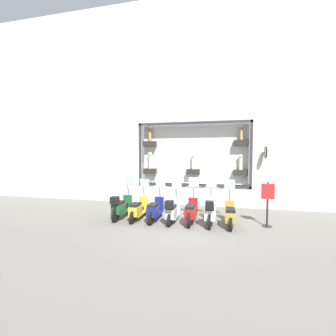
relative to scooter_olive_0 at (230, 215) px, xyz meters
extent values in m
plane|color=#66635E|center=(-0.36, 1.75, -0.42)|extent=(120.00, 120.00, 0.00)
cube|color=beige|center=(3.24, 12.19, 4.85)|extent=(0.40, 15.12, 10.55)
cube|color=beige|center=(3.24, 1.75, 0.05)|extent=(0.40, 5.76, 0.94)
cube|color=beige|center=(3.24, 1.75, 6.99)|extent=(0.40, 5.76, 6.28)
cube|color=#2D2D33|center=(3.03, 1.75, 3.78)|extent=(0.04, 5.76, 0.12)
cube|color=#2D2D33|center=(3.03, 1.75, 0.58)|extent=(0.04, 5.76, 0.12)
cube|color=#2D2D33|center=(3.03, -1.07, 2.18)|extent=(0.04, 0.12, 3.32)
cube|color=#2D2D33|center=(3.03, 4.57, 2.18)|extent=(0.04, 0.12, 3.32)
cube|color=silver|center=(3.59, 1.75, 2.18)|extent=(0.04, 5.52, 3.08)
cube|color=#28231E|center=(3.37, -0.62, 2.77)|extent=(0.36, 0.68, 0.28)
cylinder|color=#9E7F4C|center=(3.37, -0.62, 3.21)|extent=(0.17, 0.17, 0.60)
sphere|color=white|center=(3.37, -0.62, 3.62)|extent=(0.22, 0.22, 0.22)
cube|color=#28231E|center=(3.37, 4.12, 2.77)|extent=(0.36, 0.68, 0.28)
cylinder|color=#9E7F4C|center=(3.37, 4.12, 3.24)|extent=(0.19, 0.19, 0.67)
sphere|color=white|center=(3.37, 4.12, 3.70)|extent=(0.24, 0.24, 0.24)
cube|color=#28231E|center=(3.37, -0.62, 1.28)|extent=(0.36, 0.68, 0.28)
cylinder|color=silver|center=(3.37, -0.62, 1.71)|extent=(0.16, 0.16, 0.57)
sphere|color=beige|center=(3.37, -0.62, 2.10)|extent=(0.21, 0.21, 0.21)
cube|color=#28231E|center=(3.37, 1.75, 1.28)|extent=(0.36, 0.68, 0.28)
cylinder|color=silver|center=(3.37, 1.75, 1.71)|extent=(0.16, 0.16, 0.58)
sphere|color=beige|center=(3.37, 1.75, 2.11)|extent=(0.21, 0.21, 0.21)
cube|color=#28231E|center=(3.37, 4.12, 1.28)|extent=(0.36, 0.68, 0.28)
cylinder|color=silver|center=(3.37, 4.12, 1.75)|extent=(0.18, 0.18, 0.66)
sphere|color=beige|center=(3.37, 4.12, 2.21)|extent=(0.24, 0.24, 0.24)
cylinder|color=black|center=(2.86, -1.65, 2.29)|extent=(0.35, 0.05, 0.05)
torus|color=black|center=(2.69, -1.65, 2.29)|extent=(0.57, 0.06, 0.57)
cylinder|color=white|center=(2.69, -1.65, 2.29)|extent=(0.47, 0.03, 0.47)
cylinder|color=black|center=(0.76, 0.00, -0.19)|extent=(0.46, 0.09, 0.46)
cylinder|color=black|center=(-0.56, 0.00, -0.19)|extent=(0.46, 0.09, 0.46)
cube|color=olive|center=(0.10, 0.00, -0.20)|extent=(1.02, 0.39, 0.06)
cube|color=olive|center=(-0.27, 0.00, 0.01)|extent=(0.61, 0.35, 0.36)
cube|color=black|center=(-0.27, 0.00, 0.24)|extent=(0.58, 0.31, 0.10)
cube|color=olive|center=(0.64, 0.00, 0.11)|extent=(0.12, 0.37, 0.56)
cylinder|color=gray|center=(0.71, 0.00, 0.60)|extent=(0.20, 0.06, 0.45)
cylinder|color=gray|center=(0.78, 0.00, 0.82)|extent=(0.04, 0.60, 0.04)
cube|color=silver|center=(0.82, 0.00, 1.01)|extent=(0.09, 0.42, 0.37)
cylinder|color=black|center=(0.73, 0.71, -0.15)|extent=(0.55, 0.09, 0.55)
cylinder|color=black|center=(-0.53, 0.71, -0.15)|extent=(0.55, 0.09, 0.55)
cube|color=silver|center=(0.10, 0.71, -0.16)|extent=(1.02, 0.39, 0.06)
cube|color=silver|center=(-0.27, 0.71, 0.05)|extent=(0.61, 0.35, 0.36)
cube|color=black|center=(-0.27, 0.71, 0.28)|extent=(0.58, 0.31, 0.10)
cube|color=silver|center=(0.64, 0.71, 0.15)|extent=(0.12, 0.37, 0.56)
cylinder|color=gray|center=(0.71, 0.71, 0.64)|extent=(0.20, 0.06, 0.45)
cylinder|color=gray|center=(0.78, 0.71, 0.86)|extent=(0.04, 0.60, 0.04)
cube|color=silver|center=(0.82, 0.71, 1.07)|extent=(0.10, 0.42, 0.41)
cube|color=black|center=(-0.59, 0.71, 0.44)|extent=(0.28, 0.28, 0.28)
cylinder|color=black|center=(0.73, 1.42, -0.15)|extent=(0.54, 0.09, 0.54)
cylinder|color=black|center=(-0.53, 1.42, -0.15)|extent=(0.54, 0.09, 0.54)
cube|color=maroon|center=(0.10, 1.42, -0.16)|extent=(1.02, 0.39, 0.06)
cube|color=maroon|center=(-0.27, 1.42, 0.05)|extent=(0.61, 0.35, 0.36)
cube|color=black|center=(-0.27, 1.42, 0.28)|extent=(0.58, 0.31, 0.10)
cube|color=maroon|center=(0.64, 1.42, 0.15)|extent=(0.12, 0.37, 0.56)
cylinder|color=gray|center=(0.71, 1.42, 0.64)|extent=(0.20, 0.06, 0.45)
cylinder|color=gray|center=(0.78, 1.42, 0.86)|extent=(0.04, 0.60, 0.04)
cube|color=silver|center=(0.82, 1.42, 1.06)|extent=(0.10, 0.42, 0.39)
cylinder|color=black|center=(0.77, 2.14, -0.19)|extent=(0.46, 0.09, 0.46)
cylinder|color=black|center=(-0.57, 2.14, -0.19)|extent=(0.46, 0.09, 0.46)
cube|color=#B7BCC6|center=(0.10, 2.14, -0.20)|extent=(1.02, 0.39, 0.06)
cube|color=#B7BCC6|center=(-0.27, 2.14, 0.01)|extent=(0.61, 0.35, 0.36)
cube|color=black|center=(-0.27, 2.14, 0.24)|extent=(0.58, 0.31, 0.10)
cube|color=#B7BCC6|center=(0.64, 2.14, 0.11)|extent=(0.12, 0.37, 0.56)
cylinder|color=gray|center=(0.71, 2.14, 0.60)|extent=(0.20, 0.06, 0.45)
cylinder|color=gray|center=(0.78, 2.14, 0.82)|extent=(0.04, 0.60, 0.04)
cube|color=silver|center=(0.82, 2.14, 0.97)|extent=(0.08, 0.42, 0.31)
cube|color=black|center=(-0.61, 2.14, 0.40)|extent=(0.28, 0.28, 0.28)
cylinder|color=black|center=(0.74, 2.85, -0.16)|extent=(0.51, 0.09, 0.51)
cylinder|color=black|center=(-0.55, 2.85, -0.16)|extent=(0.51, 0.09, 0.51)
cube|color=navy|center=(0.10, 2.85, -0.18)|extent=(1.02, 0.39, 0.06)
cube|color=navy|center=(-0.27, 2.85, 0.03)|extent=(0.61, 0.35, 0.36)
cube|color=black|center=(-0.27, 2.85, 0.26)|extent=(0.58, 0.31, 0.10)
cube|color=navy|center=(0.64, 2.85, 0.13)|extent=(0.12, 0.37, 0.56)
cylinder|color=gray|center=(0.71, 2.85, 0.63)|extent=(0.20, 0.06, 0.45)
cylinder|color=gray|center=(0.78, 2.85, 0.84)|extent=(0.04, 0.60, 0.04)
cube|color=silver|center=(0.82, 2.85, 1.00)|extent=(0.08, 0.42, 0.32)
cylinder|color=black|center=(0.76, 3.56, -0.18)|extent=(0.47, 0.09, 0.47)
cylinder|color=black|center=(-0.56, 3.56, -0.18)|extent=(0.47, 0.09, 0.47)
cube|color=gold|center=(0.10, 3.56, -0.20)|extent=(1.02, 0.39, 0.06)
cube|color=gold|center=(-0.27, 3.56, 0.01)|extent=(0.61, 0.35, 0.36)
cube|color=black|center=(-0.27, 3.56, 0.24)|extent=(0.58, 0.31, 0.10)
cube|color=gold|center=(0.64, 3.56, 0.11)|extent=(0.12, 0.37, 0.56)
cylinder|color=gray|center=(0.71, 3.56, 0.61)|extent=(0.20, 0.06, 0.45)
cylinder|color=gray|center=(0.78, 3.56, 0.82)|extent=(0.04, 0.60, 0.04)
cube|color=silver|center=(0.82, 3.56, 0.98)|extent=(0.08, 0.42, 0.32)
cylinder|color=black|center=(0.73, 4.27, -0.14)|extent=(0.55, 0.09, 0.55)
cylinder|color=black|center=(-0.53, 4.27, -0.14)|extent=(0.55, 0.09, 0.55)
cube|color=#19512D|center=(0.10, 4.27, -0.16)|extent=(1.02, 0.38, 0.06)
cube|color=#19512D|center=(-0.27, 4.27, 0.05)|extent=(0.61, 0.35, 0.36)
cube|color=black|center=(-0.27, 4.27, 0.28)|extent=(0.58, 0.31, 0.10)
cube|color=#19512D|center=(0.64, 4.27, 0.15)|extent=(0.12, 0.37, 0.56)
cylinder|color=gray|center=(0.71, 4.27, 0.65)|extent=(0.20, 0.06, 0.45)
cylinder|color=gray|center=(0.78, 4.27, 0.86)|extent=(0.04, 0.61, 0.04)
cube|color=silver|center=(0.82, 4.27, 1.08)|extent=(0.11, 0.42, 0.43)
cube|color=black|center=(-0.58, 4.27, 0.44)|extent=(0.28, 0.28, 0.28)
cylinder|color=#232326|center=(0.24, -1.31, -0.41)|extent=(0.36, 0.36, 0.02)
cylinder|color=#232326|center=(0.24, -1.31, 0.38)|extent=(0.07, 0.07, 1.61)
cube|color=red|center=(0.22, -1.31, 0.86)|extent=(0.03, 0.45, 0.55)
camera|label=1|loc=(-8.36, 0.37, 2.18)|focal=24.00mm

